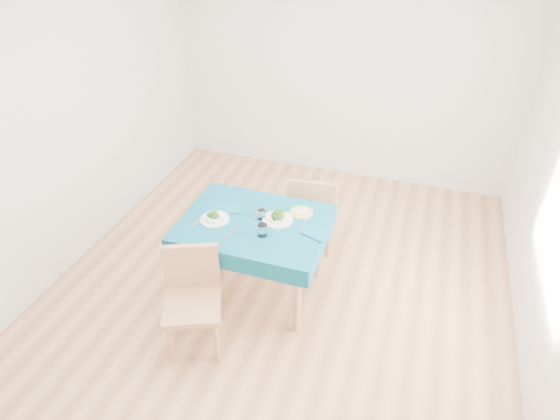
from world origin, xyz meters
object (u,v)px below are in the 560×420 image
(table, at_px, (255,257))
(bowl_far, at_px, (278,216))
(chair_near, at_px, (191,296))
(side_plate, at_px, (301,212))
(bowl_near, at_px, (214,216))
(chair_far, at_px, (315,198))

(table, bearing_deg, bowl_far, 24.01)
(chair_near, relative_size, side_plate, 5.36)
(table, height_order, bowl_far, bowl_far)
(bowl_near, bearing_deg, chair_near, -82.11)
(table, relative_size, side_plate, 6.05)
(side_plate, bearing_deg, chair_near, -120.01)
(chair_far, distance_m, bowl_far, 0.78)
(chair_near, distance_m, bowl_near, 0.70)
(chair_near, height_order, chair_far, chair_far)
(side_plate, bearing_deg, bowl_far, -133.97)
(chair_far, bearing_deg, table, 63.44)
(chair_far, relative_size, bowl_near, 4.62)
(chair_far, height_order, side_plate, chair_far)
(table, distance_m, bowl_near, 0.52)
(table, xyz_separation_m, bowl_far, (0.18, 0.08, 0.42))
(bowl_near, height_order, bowl_far, bowl_far)
(bowl_near, relative_size, side_plate, 1.22)
(chair_far, distance_m, bowl_near, 1.11)
(table, height_order, bowl_near, bowl_near)
(table, height_order, chair_near, chair_near)
(chair_near, bearing_deg, bowl_far, 40.48)
(chair_near, height_order, bowl_near, chair_near)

